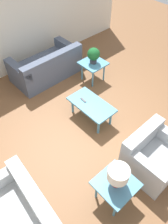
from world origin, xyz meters
The scene contains 11 objects.
ground_plane centered at (0.00, 0.00, 0.00)m, with size 14.00×14.00×0.00m, color brown.
wall_right centered at (3.06, 0.00, 1.35)m, with size 0.12×7.20×2.70m.
sofa centered at (2.19, -0.27, 0.30)m, with size 0.97×1.77×0.80m.
armchair centered at (-1.30, -0.07, 0.32)m, with size 0.86×0.96×0.79m.
loveseat centered at (-0.62, 2.20, 0.31)m, with size 1.39×0.94×0.79m.
coffee_table centered at (0.30, -0.09, 0.38)m, with size 1.02×0.56×0.44m.
side_table_plant centered at (1.27, -1.08, 0.46)m, with size 0.59×0.59×0.53m.
side_table_lamp centered at (-1.26, 0.88, 0.46)m, with size 0.59×0.59×0.53m.
potted_plant centered at (1.27, -1.08, 0.76)m, with size 0.31×0.31×0.40m.
table_lamp centered at (-1.26, 0.88, 0.80)m, with size 0.32×0.32×0.41m.
remote_control centered at (0.49, -0.04, 0.45)m, with size 0.16×0.05×0.02m.
Camera 1 is at (-2.02, 2.23, 3.69)m, focal length 35.00 mm.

